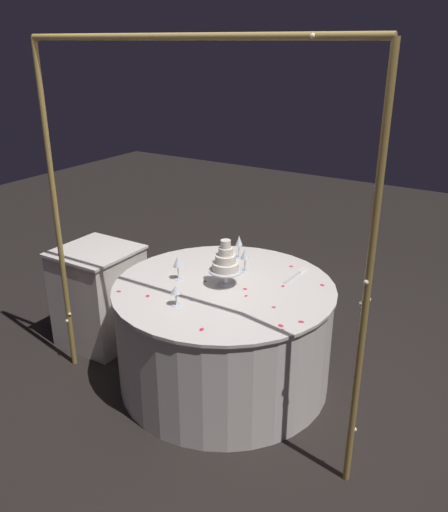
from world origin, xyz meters
The scene contains 22 objects.
ground_plane centered at (0.00, 0.00, 0.00)m, with size 12.00×12.00×0.00m, color black.
decorative_arch centered at (0.00, 0.42, 1.47)m, with size 2.15×0.06×2.25m.
main_table centered at (0.00, 0.00, 0.36)m, with size 1.46×1.46×0.73m.
side_table centered at (1.11, 0.05, 0.38)m, with size 0.56×0.56×0.77m.
tiered_cake centered at (0.00, -0.02, 0.89)m, with size 0.22×0.22×0.31m.
wine_glass_0 centered at (0.10, 0.38, 0.83)m, with size 0.07×0.07×0.13m.
wine_glass_1 centered at (0.32, 0.07, 0.85)m, with size 0.06×0.06×0.17m.
wine_glass_2 centered at (0.00, -0.27, 0.85)m, with size 0.06×0.06×0.17m.
wine_glass_3 centered at (0.17, -0.47, 0.85)m, with size 0.06×0.06×0.17m.
cake_knife centered at (-0.33, -0.41, 0.73)m, with size 0.04×0.30×0.01m.
rose_petal_0 centered at (0.33, 0.38, 0.73)m, with size 0.03×0.02×0.00m, color #E02D47.
rose_petal_1 centered at (-0.19, 0.54, 0.73)m, with size 0.04×0.03×0.00m, color #E02D47.
rose_petal_2 centered at (0.14, 0.01, 0.73)m, with size 0.03×0.02×0.00m, color #E02D47.
rose_petal_3 centered at (-0.23, -0.52, 0.73)m, with size 0.03×0.02×0.00m, color #E02D47.
rose_petal_4 centered at (-0.33, -0.20, 0.73)m, with size 0.03×0.02×0.00m, color #E02D47.
rose_petal_5 centered at (-0.20, 0.05, 0.73)m, with size 0.03×0.02×0.00m, color #E02D47.
rose_petal_6 centered at (-0.55, 0.27, 0.73)m, with size 0.04×0.03×0.00m, color #E02D47.
rose_petal_7 centered at (-0.41, 0.09, 0.73)m, with size 0.03×0.02×0.00m, color #E02D47.
rose_petal_8 centered at (-0.54, -0.35, 0.73)m, with size 0.03×0.02×0.00m, color #E02D47.
rose_petal_9 centered at (-0.14, -0.03, 0.73)m, with size 0.03×0.02×0.00m, color #E02D47.
rose_petal_10 centered at (-0.63, 0.17, 0.73)m, with size 0.04×0.02×0.00m, color #E02D47.
rose_petal_11 centered at (0.52, 0.43, 0.73)m, with size 0.03×0.02×0.00m, color #E02D47.
Camera 1 is at (-1.66, 2.65, 2.22)m, focal length 37.13 mm.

